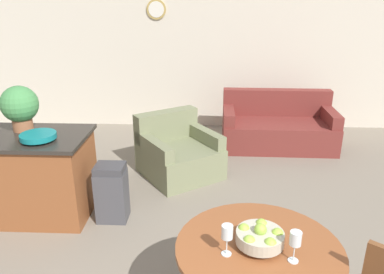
# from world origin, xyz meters

# --- Properties ---
(wall_back) EXTENTS (8.00, 0.09, 2.70)m
(wall_back) POSITION_xyz_m (-0.00, 5.71, 1.35)
(wall_back) COLOR beige
(wall_back) RESTS_ON ground_plane
(dining_table) EXTENTS (1.07, 1.07, 0.75)m
(dining_table) POSITION_xyz_m (0.48, 1.14, 0.58)
(dining_table) COLOR brown
(dining_table) RESTS_ON ground_plane
(fruit_bowl) EXTENTS (0.30, 0.30, 0.17)m
(fruit_bowl) POSITION_xyz_m (0.48, 1.14, 0.82)
(fruit_bowl) COLOR #B7B29E
(fruit_bowl) RESTS_ON dining_table
(wine_glass_left) EXTENTS (0.07, 0.07, 0.21)m
(wine_glass_left) POSITION_xyz_m (0.27, 1.06, 0.90)
(wine_glass_left) COLOR silver
(wine_glass_left) RESTS_ON dining_table
(wine_glass_right) EXTENTS (0.07, 0.07, 0.21)m
(wine_glass_right) POSITION_xyz_m (0.66, 1.02, 0.90)
(wine_glass_right) COLOR silver
(wine_glass_right) RESTS_ON dining_table
(kitchen_island) EXTENTS (1.13, 0.79, 0.91)m
(kitchen_island) POSITION_xyz_m (-1.65, 2.64, 0.46)
(kitchen_island) COLOR brown
(kitchen_island) RESTS_ON ground_plane
(teal_bowl) EXTENTS (0.34, 0.34, 0.08)m
(teal_bowl) POSITION_xyz_m (-1.51, 2.50, 0.95)
(teal_bowl) COLOR #147A7F
(teal_bowl) RESTS_ON kitchen_island
(potted_plant) EXTENTS (0.38, 0.38, 0.47)m
(potted_plant) POSITION_xyz_m (-1.80, 2.80, 1.17)
(potted_plant) COLOR #A36642
(potted_plant) RESTS_ON kitchen_island
(trash_bin) EXTENTS (0.31, 0.26, 0.63)m
(trash_bin) POSITION_xyz_m (-0.85, 2.56, 0.31)
(trash_bin) COLOR #47474C
(trash_bin) RESTS_ON ground_plane
(couch) EXTENTS (1.72, 0.90, 0.84)m
(couch) POSITION_xyz_m (1.24, 4.75, 0.29)
(couch) COLOR maroon
(couch) RESTS_ON ground_plane
(armchair) EXTENTS (1.24, 1.25, 0.79)m
(armchair) POSITION_xyz_m (-0.24, 3.68, 0.27)
(armchair) COLOR #7A7F5B
(armchair) RESTS_ON ground_plane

